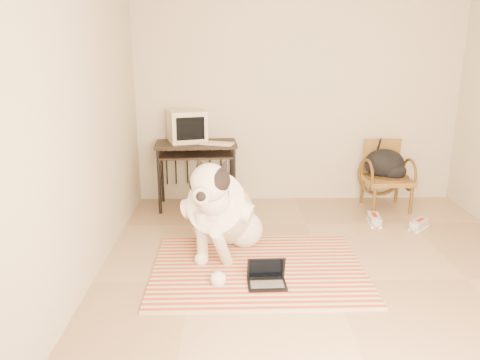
{
  "coord_description": "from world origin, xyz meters",
  "views": [
    {
      "loc": [
        -0.83,
        -3.55,
        1.9
      ],
      "look_at": [
        -0.75,
        0.58,
        0.72
      ],
      "focal_mm": 35.0,
      "sensor_mm": 36.0,
      "label": 1
    }
  ],
  "objects_px": {
    "dog": "(222,212)",
    "backpack": "(386,165)",
    "crt_monitor": "(187,126)",
    "laptop": "(267,278)",
    "computer_desk": "(196,152)",
    "rattan_chair": "(386,175)",
    "pc_tower": "(217,191)"
  },
  "relations": [
    {
      "from": "dog",
      "to": "backpack",
      "type": "height_order",
      "value": "dog"
    },
    {
      "from": "crt_monitor",
      "to": "backpack",
      "type": "height_order",
      "value": "crt_monitor"
    },
    {
      "from": "laptop",
      "to": "crt_monitor",
      "type": "distance_m",
      "value": 2.44
    },
    {
      "from": "computer_desk",
      "to": "rattan_chair",
      "type": "bearing_deg",
      "value": -1.34
    },
    {
      "from": "dog",
      "to": "computer_desk",
      "type": "relative_size",
      "value": 1.47
    },
    {
      "from": "dog",
      "to": "backpack",
      "type": "xyz_separation_m",
      "value": [
        1.96,
        1.31,
        0.12
      ]
    },
    {
      "from": "laptop",
      "to": "pc_tower",
      "type": "distance_m",
      "value": 2.05
    },
    {
      "from": "crt_monitor",
      "to": "dog",
      "type": "bearing_deg",
      "value": -73.45
    },
    {
      "from": "rattan_chair",
      "to": "backpack",
      "type": "height_order",
      "value": "rattan_chair"
    },
    {
      "from": "laptop",
      "to": "crt_monitor",
      "type": "bearing_deg",
      "value": 111.03
    },
    {
      "from": "dog",
      "to": "crt_monitor",
      "type": "height_order",
      "value": "crt_monitor"
    },
    {
      "from": "dog",
      "to": "pc_tower",
      "type": "distance_m",
      "value": 1.37
    },
    {
      "from": "laptop",
      "to": "dog",
      "type": "bearing_deg",
      "value": 120.25
    },
    {
      "from": "backpack",
      "to": "computer_desk",
      "type": "bearing_deg",
      "value": 178.41
    },
    {
      "from": "dog",
      "to": "computer_desk",
      "type": "xyz_separation_m",
      "value": [
        -0.33,
        1.38,
        0.27
      ]
    },
    {
      "from": "pc_tower",
      "to": "rattan_chair",
      "type": "height_order",
      "value": "rattan_chair"
    },
    {
      "from": "computer_desk",
      "to": "pc_tower",
      "type": "relative_size",
      "value": 2.16
    },
    {
      "from": "computer_desk",
      "to": "pc_tower",
      "type": "height_order",
      "value": "computer_desk"
    },
    {
      "from": "dog",
      "to": "crt_monitor",
      "type": "relative_size",
      "value": 2.81
    },
    {
      "from": "pc_tower",
      "to": "rattan_chair",
      "type": "bearing_deg",
      "value": -0.86
    },
    {
      "from": "crt_monitor",
      "to": "laptop",
      "type": "bearing_deg",
      "value": -68.97
    },
    {
      "from": "dog",
      "to": "laptop",
      "type": "xyz_separation_m",
      "value": [
        0.38,
        -0.64,
        -0.34
      ]
    },
    {
      "from": "crt_monitor",
      "to": "rattan_chair",
      "type": "bearing_deg",
      "value": -3.4
    },
    {
      "from": "pc_tower",
      "to": "backpack",
      "type": "distance_m",
      "value": 2.06
    },
    {
      "from": "dog",
      "to": "computer_desk",
      "type": "distance_m",
      "value": 1.44
    },
    {
      "from": "laptop",
      "to": "pc_tower",
      "type": "bearing_deg",
      "value": 102.9
    },
    {
      "from": "laptop",
      "to": "backpack",
      "type": "relative_size",
      "value": 0.68
    },
    {
      "from": "dog",
      "to": "rattan_chair",
      "type": "height_order",
      "value": "dog"
    },
    {
      "from": "dog",
      "to": "backpack",
      "type": "bearing_deg",
      "value": 33.87
    },
    {
      "from": "laptop",
      "to": "crt_monitor",
      "type": "height_order",
      "value": "crt_monitor"
    },
    {
      "from": "dog",
      "to": "rattan_chair",
      "type": "relative_size",
      "value": 1.8
    },
    {
      "from": "laptop",
      "to": "computer_desk",
      "type": "bearing_deg",
      "value": 109.19
    }
  ]
}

